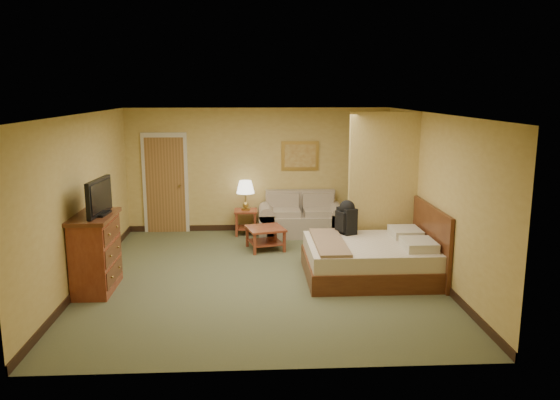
{
  "coord_description": "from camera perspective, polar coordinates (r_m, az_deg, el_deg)",
  "views": [
    {
      "loc": [
        -0.15,
        -8.39,
        2.96
      ],
      "look_at": [
        0.33,
        0.6,
        1.14
      ],
      "focal_mm": 35.0,
      "sensor_mm": 36.0,
      "label": 1
    }
  ],
  "objects": [
    {
      "name": "ceiling",
      "position": [
        8.4,
        -2.02,
        8.99
      ],
      "size": [
        6.0,
        6.0,
        0.0
      ],
      "primitive_type": "plane",
      "rotation": [
        3.14,
        0.0,
        0.0
      ],
      "color": "white",
      "rests_on": "back_wall"
    },
    {
      "name": "wall_picture",
      "position": [
        11.49,
        2.1,
        4.64
      ],
      "size": [
        0.79,
        0.04,
        0.61
      ],
      "color": "#B78E3F",
      "rests_on": "back_wall"
    },
    {
      "name": "left_wall",
      "position": [
        8.94,
        -19.88,
        0.06
      ],
      "size": [
        0.02,
        6.0,
        2.6
      ],
      "primitive_type": "cube",
      "color": "tan",
      "rests_on": "floor"
    },
    {
      "name": "loveseat",
      "position": [
        11.33,
        2.24,
        -2.19
      ],
      "size": [
        1.77,
        0.82,
        0.9
      ],
      "color": "tan",
      "rests_on": "floor"
    },
    {
      "name": "floor",
      "position": [
        8.9,
        -1.91,
        -7.99
      ],
      "size": [
        6.0,
        6.0,
        0.0
      ],
      "primitive_type": "plane",
      "color": "#555A3A",
      "rests_on": "ground"
    },
    {
      "name": "backpack",
      "position": [
        9.29,
        7.0,
        -1.66
      ],
      "size": [
        0.33,
        0.39,
        0.57
      ],
      "rotation": [
        0.0,
        0.0,
        0.41
      ],
      "color": "black",
      "rests_on": "bed"
    },
    {
      "name": "bed",
      "position": [
        8.92,
        9.9,
        -5.99
      ],
      "size": [
        2.09,
        1.78,
        1.15
      ],
      "color": "#4F2412",
      "rests_on": "floor"
    },
    {
      "name": "baseboard",
      "position": [
        11.74,
        -2.21,
        -2.86
      ],
      "size": [
        5.5,
        0.02,
        0.12
      ],
      "primitive_type": "cube",
      "color": "black",
      "rests_on": "floor"
    },
    {
      "name": "right_wall",
      "position": [
        9.03,
        15.76,
        0.42
      ],
      "size": [
        0.02,
        6.0,
        2.6
      ],
      "primitive_type": "cube",
      "color": "tan",
      "rests_on": "floor"
    },
    {
      "name": "back_wall",
      "position": [
        11.51,
        -2.26,
        3.14
      ],
      "size": [
        5.5,
        0.02,
        2.6
      ],
      "primitive_type": "cube",
      "color": "tan",
      "rests_on": "floor"
    },
    {
      "name": "tv",
      "position": [
        8.37,
        -18.38,
        0.2
      ],
      "size": [
        0.25,
        0.87,
        0.53
      ],
      "rotation": [
        0.0,
        0.0,
        -0.09
      ],
      "color": "black",
      "rests_on": "dresser"
    },
    {
      "name": "door",
      "position": [
        11.65,
        -11.88,
        1.68
      ],
      "size": [
        0.94,
        0.16,
        2.1
      ],
      "color": "beige",
      "rests_on": "floor"
    },
    {
      "name": "partition",
      "position": [
        9.74,
        10.69,
        1.43
      ],
      "size": [
        1.2,
        0.15,
        2.6
      ],
      "primitive_type": "cube",
      "color": "tan",
      "rests_on": "floor"
    },
    {
      "name": "coffee_table",
      "position": [
        10.27,
        -1.54,
        -3.54
      ],
      "size": [
        0.8,
        0.8,
        0.42
      ],
      "rotation": [
        0.0,
        0.0,
        0.25
      ],
      "color": "maroon",
      "rests_on": "floor"
    },
    {
      "name": "side_table",
      "position": [
        11.34,
        -3.59,
        -1.92
      ],
      "size": [
        0.47,
        0.47,
        0.52
      ],
      "color": "maroon",
      "rests_on": "floor"
    },
    {
      "name": "table_lamp",
      "position": [
        11.21,
        -3.64,
        1.28
      ],
      "size": [
        0.37,
        0.37,
        0.61
      ],
      "color": "olive",
      "rests_on": "side_table"
    },
    {
      "name": "dresser",
      "position": [
        8.59,
        -18.68,
        -5.22
      ],
      "size": [
        0.57,
        1.09,
        1.16
      ],
      "color": "maroon",
      "rests_on": "floor"
    }
  ]
}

